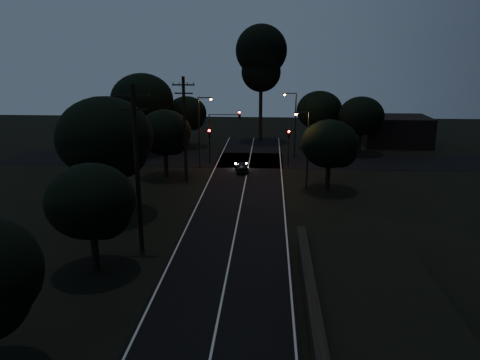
{
  "coord_description": "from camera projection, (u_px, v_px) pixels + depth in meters",
  "views": [
    {
      "loc": [
        2.43,
        -13.41,
        12.94
      ],
      "look_at": [
        0.0,
        24.0,
        2.5
      ],
      "focal_mm": 35.0,
      "sensor_mm": 36.0,
      "label": 1
    }
  ],
  "objects": [
    {
      "name": "tree_far_w",
      "position": [
        144.0,
        101.0,
        59.67
      ],
      "size": [
        7.97,
        7.97,
        10.16
      ],
      "color": "black",
      "rests_on": "ground"
    },
    {
      "name": "tree_left_d",
      "position": [
        166.0,
        134.0,
        48.39
      ],
      "size": [
        5.56,
        5.56,
        7.05
      ],
      "color": "black",
      "rests_on": "ground"
    },
    {
      "name": "streetlight_a",
      "position": [
        201.0,
        127.0,
        52.13
      ],
      "size": [
        1.66,
        0.26,
        8.0
      ],
      "color": "black",
      "rests_on": "ground"
    },
    {
      "name": "building_left",
      "position": [
        114.0,
        127.0,
        67.16
      ],
      "size": [
        10.0,
        8.0,
        4.4
      ],
      "primitive_type": "cube",
      "color": "black",
      "rests_on": "ground"
    },
    {
      "name": "signal_mast",
      "position": [
        224.0,
        127.0,
        53.98
      ],
      "size": [
        3.7,
        0.35,
        6.25
      ],
      "color": "black",
      "rests_on": "ground"
    },
    {
      "name": "tree_right_a",
      "position": [
        332.0,
        145.0,
        43.57
      ],
      "size": [
        5.31,
        5.31,
        6.76
      ],
      "color": "black",
      "rests_on": "ground"
    },
    {
      "name": "tree_far_nw",
      "position": [
        188.0,
        114.0,
        63.83
      ],
      "size": [
        5.45,
        5.45,
        6.91
      ],
      "color": "black",
      "rests_on": "ground"
    },
    {
      "name": "tall_pine",
      "position": [
        261.0,
        58.0,
        66.13
      ],
      "size": [
        7.27,
        7.27,
        16.52
      ],
      "color": "black",
      "rests_on": "ground"
    },
    {
      "name": "signal_right",
      "position": [
        289.0,
        141.0,
        53.91
      ],
      "size": [
        0.28,
        0.35,
        4.1
      ],
      "color": "black",
      "rests_on": "ground"
    },
    {
      "name": "tree_far_e",
      "position": [
        363.0,
        117.0,
        59.43
      ],
      "size": [
        5.75,
        5.75,
        7.3
      ],
      "color": "black",
      "rests_on": "ground"
    },
    {
      "name": "building_right",
      "position": [
        395.0,
        131.0,
        65.68
      ],
      "size": [
        9.0,
        7.0,
        4.0
      ],
      "primitive_type": "cube",
      "color": "black",
      "rests_on": "ground"
    },
    {
      "name": "tree_left_b",
      "position": [
        93.0,
        203.0,
        27.28
      ],
      "size": [
        5.23,
        5.23,
        6.65
      ],
      "color": "black",
      "rests_on": "ground"
    },
    {
      "name": "utility_pole_far",
      "position": [
        185.0,
        128.0,
        46.18
      ],
      "size": [
        2.2,
        0.3,
        10.5
      ],
      "color": "black",
      "rests_on": "ground"
    },
    {
      "name": "tree_far_ne",
      "position": [
        321.0,
        112.0,
        62.55
      ],
      "size": [
        6.11,
        6.11,
        7.73
      ],
      "color": "black",
      "rests_on": "ground"
    },
    {
      "name": "streetlight_c",
      "position": [
        306.0,
        145.0,
        43.83
      ],
      "size": [
        1.46,
        0.26,
        7.5
      ],
      "color": "black",
      "rests_on": "ground"
    },
    {
      "name": "road_surface",
      "position": [
        245.0,
        185.0,
        46.43
      ],
      "size": [
        60.0,
        70.0,
        0.03
      ],
      "color": "black",
      "rests_on": "ground"
    },
    {
      "name": "streetlight_b",
      "position": [
        294.0,
        120.0,
        57.24
      ],
      "size": [
        1.66,
        0.26,
        8.0
      ],
      "color": "black",
      "rests_on": "ground"
    },
    {
      "name": "utility_pole_mid",
      "position": [
        137.0,
        167.0,
        29.77
      ],
      "size": [
        2.2,
        0.3,
        11.0
      ],
      "color": "black",
      "rests_on": "ground"
    },
    {
      "name": "signal_left",
      "position": [
        210.0,
        140.0,
        54.48
      ],
      "size": [
        0.28,
        0.35,
        4.1
      ],
      "color": "black",
      "rests_on": "ground"
    },
    {
      "name": "tree_left_c",
      "position": [
        108.0,
        140.0,
        36.5
      ],
      "size": [
        7.55,
        7.55,
        9.53
      ],
      "color": "black",
      "rests_on": "ground"
    },
    {
      "name": "car",
      "position": [
        242.0,
        167.0,
        51.35
      ],
      "size": [
        1.75,
        3.42,
        1.11
      ],
      "primitive_type": "imported",
      "rotation": [
        0.0,
        0.0,
        3.28
      ],
      "color": "black",
      "rests_on": "ground"
    }
  ]
}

